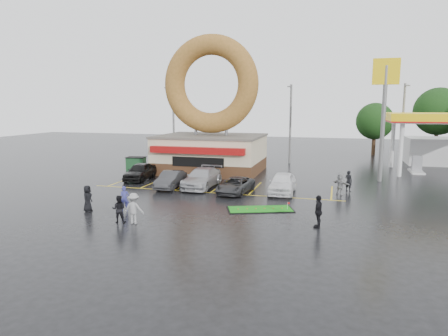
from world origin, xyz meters
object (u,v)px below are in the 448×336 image
(car_dgrey, at_px, (171,180))
(dumpster, at_px, (136,164))
(streetlight_right, at_px, (403,123))
(gas_station, at_px, (445,134))
(person_cameraman, at_px, (318,211))
(putting_green, at_px, (260,209))
(donut_shop, at_px, (211,127))
(car_white, at_px, (282,183))
(car_silver, at_px, (202,178))
(streetlight_left, at_px, (173,121))
(streetlight_mid, at_px, (290,122))
(car_black, at_px, (140,171))
(person_blue, at_px, (125,199))
(shell_sign, at_px, (385,97))
(car_grey, at_px, (235,185))

(car_dgrey, relative_size, dumpster, 2.30)
(streetlight_right, relative_size, dumpster, 5.00)
(gas_station, xyz_separation_m, person_cameraman, (-11.59, -24.34, -2.79))
(dumpster, relative_size, putting_green, 0.39)
(donut_shop, xyz_separation_m, person_cameraman, (11.41, -16.37, -3.56))
(car_white, bearing_deg, gas_station, 46.65)
(car_silver, bearing_deg, streetlight_left, 121.97)
(donut_shop, distance_m, gas_station, 24.35)
(streetlight_mid, bearing_deg, dumpster, -147.72)
(car_silver, height_order, dumpster, car_silver)
(car_black, relative_size, putting_green, 0.99)
(streetlight_left, relative_size, car_dgrey, 2.17)
(person_blue, bearing_deg, donut_shop, 60.92)
(shell_sign, relative_size, car_silver, 1.97)
(person_cameraman, height_order, dumpster, person_cameraman)
(person_blue, bearing_deg, shell_sign, 15.49)
(car_black, distance_m, putting_green, 14.39)
(car_silver, bearing_deg, gas_station, 37.89)
(car_dgrey, relative_size, car_silver, 0.77)
(car_black, bearing_deg, donut_shop, 47.72)
(shell_sign, xyz_separation_m, car_black, (-20.72, -5.23, -6.61))
(donut_shop, relative_size, person_blue, 8.47)
(car_white, bearing_deg, putting_green, -98.67)
(person_blue, bearing_deg, gas_station, 18.68)
(streetlight_mid, distance_m, person_cameraman, 25.02)
(donut_shop, distance_m, person_cameraman, 20.27)
(donut_shop, xyz_separation_m, putting_green, (7.64, -13.52, -4.43))
(gas_station, xyz_separation_m, shell_sign, (-7.00, -8.94, 3.68))
(car_black, height_order, putting_green, car_black)
(putting_green, bearing_deg, car_silver, 136.00)
(streetlight_mid, bearing_deg, car_grey, -97.07)
(gas_station, xyz_separation_m, car_silver, (-21.29, -15.76, -2.92))
(donut_shop, relative_size, car_black, 2.99)
(gas_station, xyz_separation_m, streetlight_mid, (-16.00, -0.02, 1.08))
(car_white, relative_size, person_blue, 2.90)
(shell_sign, xyz_separation_m, streetlight_right, (3.00, 9.92, -2.60))
(streetlight_left, bearing_deg, gas_station, 1.95)
(shell_sign, height_order, car_dgrey, shell_sign)
(streetlight_right, bearing_deg, streetlight_mid, -175.24)
(streetlight_mid, xyz_separation_m, putting_green, (0.64, -21.47, -4.75))
(streetlight_mid, relative_size, car_dgrey, 2.17)
(shell_sign, xyz_separation_m, dumpster, (-23.71, -0.38, -6.73))
(streetlight_left, height_order, car_grey, streetlight_left)
(donut_shop, bearing_deg, car_grey, -61.87)
(car_dgrey, height_order, dumpster, car_dgrey)
(streetlight_mid, height_order, car_silver, streetlight_mid)
(streetlight_right, bearing_deg, shell_sign, -106.83)
(car_dgrey, height_order, person_cameraman, person_cameraman)
(shell_sign, xyz_separation_m, car_white, (-7.65, -7.23, -6.59))
(car_dgrey, relative_size, car_grey, 0.96)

